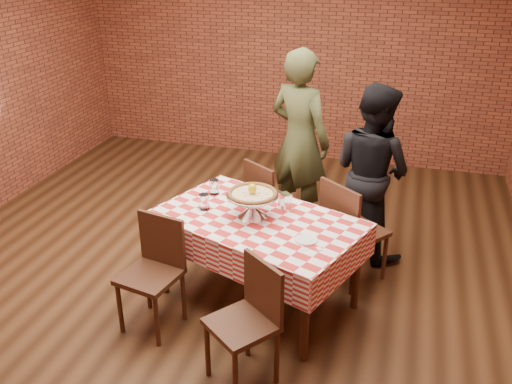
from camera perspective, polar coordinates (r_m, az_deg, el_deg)
ground at (r=5.03m, az=-4.06°, el=-8.03°), size 6.00×6.00×0.00m
back_wall at (r=7.22m, az=3.94°, el=14.71°), size 5.50×0.00×5.50m
table at (r=4.44m, az=0.18°, el=-7.10°), size 1.77×1.41×0.75m
tablecloth at (r=4.31m, az=0.19°, el=-4.28°), size 1.81×1.46×0.26m
pizza_stand at (r=4.24m, az=-0.37°, el=-1.42°), size 0.57×0.57×0.18m
pizza at (r=4.20m, az=-0.38°, el=-0.24°), size 0.54×0.54×0.03m
lemon at (r=4.18m, az=-0.38°, el=0.35°), size 0.09×0.09×0.08m
water_glass_left at (r=4.38m, az=-5.40°, el=-1.02°), size 0.11×0.11×0.13m
water_glass_right at (r=4.64m, az=-4.36°, el=0.55°), size 0.11×0.11×0.13m
side_plate at (r=3.96m, az=5.23°, el=-4.94°), size 0.21×0.21×0.01m
sweetener_packet_a at (r=3.86m, az=5.06°, el=-5.91°), size 0.05×0.04×0.00m
sweetener_packet_b at (r=3.87m, az=6.57°, el=-5.86°), size 0.06×0.06×0.00m
condiment_caddy at (r=4.38m, az=3.04°, el=-0.95°), size 0.12×0.12×0.13m
chair_near_left at (r=4.20m, az=-10.94°, el=-8.70°), size 0.47×0.47×0.88m
chair_near_right at (r=3.67m, az=-1.52°, el=-13.79°), size 0.55×0.55×0.87m
chair_far_left at (r=5.21m, az=1.79°, el=-1.18°), size 0.55×0.55×0.88m
chair_far_right at (r=4.77m, az=10.18°, el=-3.88°), size 0.63×0.63×0.93m
diner_olive at (r=5.46m, az=4.54°, el=5.36°), size 0.78×0.66×1.81m
diner_black at (r=5.07m, az=11.88°, el=2.12°), size 0.99×0.96×1.62m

